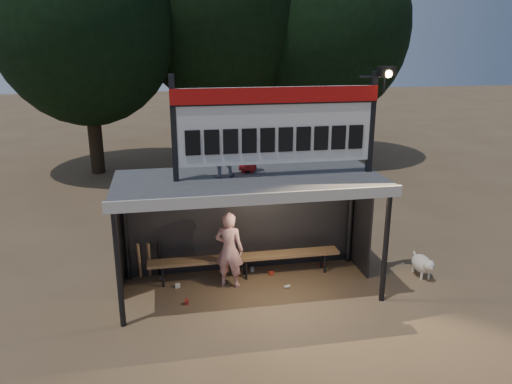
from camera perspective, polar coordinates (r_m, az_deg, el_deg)
ground at (r=10.16m, az=-0.71°, el=-11.02°), size 80.00×80.00×0.00m
player at (r=9.97m, az=-3.07°, el=-6.61°), size 0.67×0.57×1.57m
child_a at (r=9.24m, az=-4.10°, el=4.97°), size 0.55×0.44×1.07m
child_b at (r=9.55m, az=-0.97°, el=5.03°), size 0.50×0.37×0.94m
dugout_shelter at (r=9.66m, az=-1.00°, el=-0.64°), size 5.10×2.08×2.32m
scoreboard_assembly at (r=9.18m, az=2.69°, el=7.90°), size 4.10×0.27×1.99m
bench at (r=10.45m, az=-1.24°, el=-7.53°), size 4.00×0.35×0.48m
tree_left at (r=19.00m, az=-19.09°, el=18.42°), size 6.46×6.46×9.27m
tree_mid at (r=20.53m, az=-3.76°, el=20.93°), size 7.22×7.22×10.36m
tree_right at (r=20.40m, az=8.47°, el=18.06°), size 6.08×6.08×8.72m
dog at (r=11.10m, az=18.51°, el=-7.82°), size 0.36×0.81×0.49m
bats at (r=10.60m, az=-12.11°, el=-7.60°), size 0.48×0.33×0.84m
litter at (r=10.44m, az=-2.07°, el=-9.98°), size 3.58×1.25×0.08m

